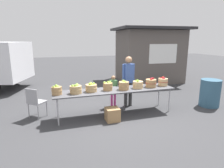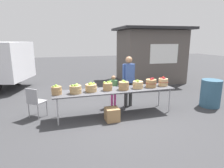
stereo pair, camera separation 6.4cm
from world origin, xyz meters
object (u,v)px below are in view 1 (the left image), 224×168
(apple_basket_green_1, at_px, (76,89))
(apple_basket_green_3, at_px, (108,86))
(folding_chair, at_px, (35,101))
(produce_crate, at_px, (112,114))
(apple_basket_red_0, at_px, (151,83))
(trash_barrel, at_px, (210,93))
(apple_basket_green_4, at_px, (124,85))
(market_table, at_px, (115,91))
(apple_basket_green_2, at_px, (91,88))
(apple_basket_red_1, at_px, (163,82))
(vendor_adult, at_px, (128,77))
(child_customer, at_px, (113,89))
(apple_basket_green_5, at_px, (138,84))
(apple_basket_green_0, at_px, (57,90))

(apple_basket_green_1, distance_m, apple_basket_green_3, 0.92)
(folding_chair, distance_m, produce_crate, 2.18)
(apple_basket_red_0, xyz_separation_m, produce_crate, (-1.35, -0.39, -0.70))
(trash_barrel, bearing_deg, apple_basket_red_0, 173.61)
(apple_basket_green_3, xyz_separation_m, apple_basket_green_4, (0.46, -0.07, -0.00))
(market_table, relative_size, apple_basket_green_2, 10.60)
(apple_basket_green_3, bearing_deg, trash_barrel, -4.41)
(apple_basket_green_1, height_order, apple_basket_green_2, apple_basket_green_1)
(folding_chair, bearing_deg, apple_basket_green_2, -154.72)
(market_table, relative_size, produce_crate, 9.77)
(apple_basket_green_1, relative_size, apple_basket_red_1, 1.08)
(market_table, height_order, vendor_adult, vendor_adult)
(child_customer, xyz_separation_m, folding_chair, (-2.36, -0.24, -0.10))
(apple_basket_green_2, bearing_deg, apple_basket_green_1, -172.09)
(folding_chair, relative_size, trash_barrel, 0.96)
(produce_crate, bearing_deg, apple_basket_green_5, 22.78)
(apple_basket_green_4, height_order, child_customer, child_customer)
(apple_basket_green_2, height_order, child_customer, child_customer)
(apple_basket_red_0, bearing_deg, market_table, 178.49)
(apple_basket_green_3, height_order, apple_basket_green_5, apple_basket_green_3)
(apple_basket_red_0, bearing_deg, folding_chair, 172.32)
(apple_basket_red_0, relative_size, vendor_adult, 0.21)
(apple_basket_green_5, xyz_separation_m, trash_barrel, (2.50, -0.23, -0.42))
(vendor_adult, bearing_deg, apple_basket_green_1, 14.80)
(market_table, xyz_separation_m, apple_basket_green_3, (-0.22, 0.00, 0.15))
(apple_basket_green_3, distance_m, apple_basket_red_1, 1.80)
(apple_basket_green_0, bearing_deg, apple_basket_green_4, -1.84)
(apple_basket_green_2, distance_m, child_customer, 1.11)
(vendor_adult, distance_m, produce_crate, 1.52)
(trash_barrel, bearing_deg, apple_basket_green_5, 174.86)
(apple_basket_green_0, relative_size, apple_basket_red_1, 0.93)
(apple_basket_red_1, bearing_deg, child_customer, 155.91)
(apple_basket_green_1, relative_size, apple_basket_green_2, 1.01)
(apple_basket_green_5, xyz_separation_m, folding_chair, (-2.90, 0.46, -0.35))
(apple_basket_green_1, xyz_separation_m, apple_basket_green_2, (0.43, 0.06, -0.01))
(apple_basket_green_1, bearing_deg, folding_chair, 156.28)
(apple_basket_green_3, relative_size, produce_crate, 0.79)
(market_table, height_order, apple_basket_green_1, apple_basket_green_1)
(apple_basket_green_0, height_order, folding_chair, apple_basket_green_0)
(apple_basket_red_1, distance_m, folding_chair, 3.82)
(apple_basket_green_0, distance_m, produce_crate, 1.61)
(apple_basket_green_1, distance_m, child_customer, 1.50)
(apple_basket_green_3, bearing_deg, apple_basket_green_5, -2.39)
(trash_barrel, distance_m, produce_crate, 3.43)
(apple_basket_green_5, bearing_deg, child_customer, 127.52)
(produce_crate, bearing_deg, apple_basket_red_1, 13.94)
(apple_basket_green_0, bearing_deg, apple_basket_green_1, -4.66)
(apple_basket_green_4, bearing_deg, apple_basket_red_1, 4.13)
(apple_basket_green_1, relative_size, trash_barrel, 0.37)
(apple_basket_green_2, height_order, trash_barrel, apple_basket_green_2)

